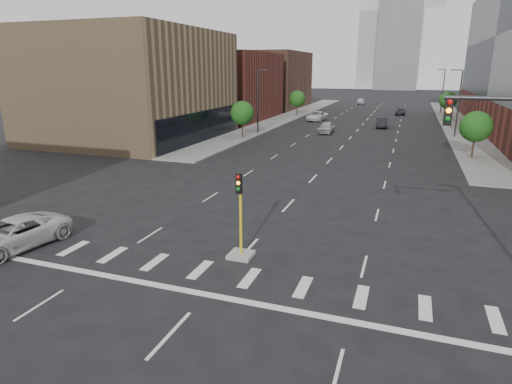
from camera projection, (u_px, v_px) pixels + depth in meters
The scene contains 23 objects.
ground at pixel (137, 370), 13.54m from camera, with size 400.00×400.00×0.00m, color black.
sidewalk_left_far at pixel (291, 116), 85.32m from camera, with size 5.00×92.00×0.15m, color gray.
sidewalk_right_far at pixel (454, 122), 75.65m from camera, with size 5.00×92.00×0.15m, color gray.
building_left_mid at pixel (133, 86), 56.65m from camera, with size 20.00×24.00×14.00m, color #987A56.
building_left_far_a at pixel (216, 86), 80.45m from camera, with size 20.00×22.00×12.00m, color brown.
building_left_far_b at pixel (261, 80), 103.84m from camera, with size 20.00×24.00×13.00m, color brown.
tower_left at pixel (386, 13), 205.46m from camera, with size 22.00×22.00×70.00m, color #B2B7BC.
tower_right at pixel (425, 10), 234.47m from camera, with size 20.00×20.00×80.00m, color #B2B7BC.
tower_mid at pixel (399, 38), 188.40m from camera, with size 18.00×18.00×44.00m, color slate.
median_traffic_signal at pixel (241, 239), 21.39m from camera, with size 1.20×1.20×4.40m.
streetlight_right_a at pixel (458, 101), 57.60m from camera, with size 1.60×0.22×9.07m.
streetlight_right_b at pixel (443, 89), 89.27m from camera, with size 1.60×0.22×9.07m.
streetlight_left at pixel (258, 99), 61.71m from camera, with size 1.60×0.22×9.07m.
tree_left_near at pixel (242, 113), 57.83m from camera, with size 3.20×3.20×4.85m.
tree_left_far at pixel (297, 99), 84.97m from camera, with size 3.20×3.20×4.85m.
tree_right_near at pixel (476, 127), 44.29m from camera, with size 3.20×3.20×4.85m.
tree_right_far at pixel (448, 100), 80.48m from camera, with size 3.20×3.20×4.85m.
car_near_left at pixel (327, 127), 63.05m from camera, with size 1.92×4.78×1.63m, color #ADADB2.
car_mid_right at pixel (382, 123), 68.81m from camera, with size 1.70×4.89×1.61m, color black.
car_far_left at pixel (317, 116), 78.06m from camera, with size 2.72×5.90×1.64m, color silver.
car_deep_right at pixel (401, 112), 87.31m from camera, with size 1.86×4.57×1.33m, color #232228.
car_distant at pixel (361, 101), 113.20m from camera, with size 1.98×4.93×1.68m, color silver.
parked_minivan at pixel (14, 234), 22.52m from camera, with size 2.66×5.78×1.61m, color silver.
Camera 1 is at (7.39, -9.51, 9.20)m, focal length 30.00 mm.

